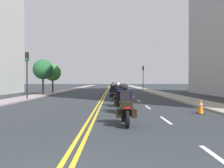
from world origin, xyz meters
TOP-DOWN VIEW (x-y plane):
  - ground_plane at (0.00, 48.00)m, footprint 264.00×264.00m
  - sidewalk_left at (-7.78, 48.00)m, footprint 2.34×144.00m
  - sidewalk_right at (7.78, 48.00)m, footprint 2.34×144.00m
  - centreline_yellow_inner at (-0.12, 48.00)m, footprint 0.12×132.00m
  - centreline_yellow_outer at (0.12, 48.00)m, footprint 0.12×132.00m
  - lane_dashes_white at (3.30, 29.00)m, footprint 0.14×56.40m
  - motorcycle_0 at (1.44, 6.58)m, footprint 0.78×2.25m
  - motorcycle_1 at (1.43, 10.97)m, footprint 0.77×2.19m
  - motorcycle_2 at (1.37, 14.70)m, footprint 0.77×2.20m
  - motorcycle_3 at (1.08, 19.63)m, footprint 0.78×2.23m
  - motorcycle_4 at (1.33, 23.25)m, footprint 0.76×2.27m
  - motorcycle_5 at (1.06, 28.08)m, footprint 0.77×2.21m
  - motorcycle_6 at (1.02, 32.67)m, footprint 0.76×2.09m
  - traffic_cone_0 at (5.63, 10.28)m, footprint 0.36×0.36m
  - traffic_cone_1 at (5.77, 10.87)m, footprint 0.31×0.31m
  - traffic_light_near at (-7.01, 21.22)m, footprint 0.28×0.38m
  - traffic_light_far at (7.01, 48.80)m, footprint 0.28×0.38m
  - street_tree_0 at (-7.61, 34.87)m, footprint 2.38×2.38m
  - street_tree_1 at (-8.27, 31.99)m, footprint 2.68×2.68m

SIDE VIEW (x-z plane):
  - ground_plane at x=0.00m, z-range 0.00..0.00m
  - centreline_yellow_inner at x=-0.12m, z-range 0.00..0.01m
  - centreline_yellow_outer at x=0.12m, z-range 0.00..0.01m
  - lane_dashes_white at x=3.30m, z-range 0.00..0.01m
  - sidewalk_left at x=-7.78m, z-range 0.00..0.12m
  - sidewalk_right at x=7.78m, z-range 0.00..0.12m
  - traffic_cone_1 at x=5.77m, z-range 0.00..0.65m
  - traffic_cone_0 at x=5.63m, z-range 0.00..0.82m
  - motorcycle_3 at x=1.08m, z-range -0.14..1.43m
  - motorcycle_5 at x=1.06m, z-range -0.15..1.45m
  - motorcycle_6 at x=1.02m, z-range -0.16..1.47m
  - motorcycle_2 at x=1.37m, z-range -0.16..1.49m
  - motorcycle_1 at x=1.43m, z-range -0.14..1.47m
  - motorcycle_0 at x=1.44m, z-range -0.15..1.49m
  - motorcycle_4 at x=1.33m, z-range -0.16..1.50m
  - street_tree_0 at x=-7.61m, z-range 0.88..5.05m
  - traffic_light_near at x=-7.01m, z-range 0.85..5.30m
  - traffic_light_far at x=7.01m, z-range 0.90..5.62m
  - street_tree_1 at x=-8.27m, z-range 0.99..5.68m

